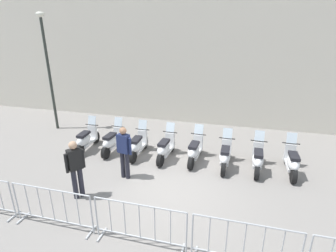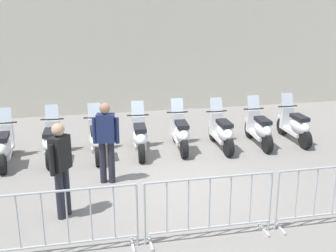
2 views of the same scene
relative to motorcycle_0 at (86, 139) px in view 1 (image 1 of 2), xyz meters
name	(u,v)px [view 1 (image 1 of 2)]	position (x,y,z in m)	size (l,w,h in m)	color
ground_plane	(166,190)	(3.94, -1.28, -0.45)	(120.00, 120.00, 0.00)	gray
motorcycle_0	(86,139)	(0.00, 0.00, 0.00)	(0.66, 1.72, 1.24)	black
motorcycle_1	(112,141)	(1.03, 0.25, 0.00)	(0.57, 1.73, 1.24)	black
motorcycle_2	(138,145)	(2.09, 0.35, 0.00)	(0.63, 1.72, 1.24)	black
motorcycle_3	(165,148)	(3.14, 0.50, 0.00)	(0.56, 1.73, 1.24)	black
motorcycle_4	(195,150)	(4.18, 0.73, 0.00)	(0.56, 1.73, 1.24)	black
motorcycle_5	(225,156)	(5.25, 0.75, 0.00)	(0.61, 1.72, 1.24)	black
motorcycle_6	(258,159)	(6.29, 0.95, 0.00)	(0.58, 1.73, 1.24)	black
motorcycle_7	(292,162)	(7.34, 1.17, 0.00)	(0.63, 1.72, 1.24)	black
barrier_segment_1	(53,208)	(2.06, -3.75, 0.07)	(2.10, 0.72, 1.07)	#B2B5B7
barrier_segment_2	(140,225)	(4.25, -3.43, 0.07)	(2.10, 0.72, 1.07)	#B2B5B7
barrier_segment_3	(244,245)	(6.43, -3.11, 0.07)	(2.10, 0.72, 1.07)	#B2B5B7
street_lamp	(47,61)	(-2.89, 1.38, 2.70)	(0.36, 0.36, 5.15)	#2D332D
officer_near_row_end	(124,150)	(2.46, -1.15, 0.53)	(0.55, 0.24, 1.73)	#23232D
officer_mid_plaza	(76,166)	(1.79, -2.56, 0.53)	(0.36, 0.50, 1.73)	#23232D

